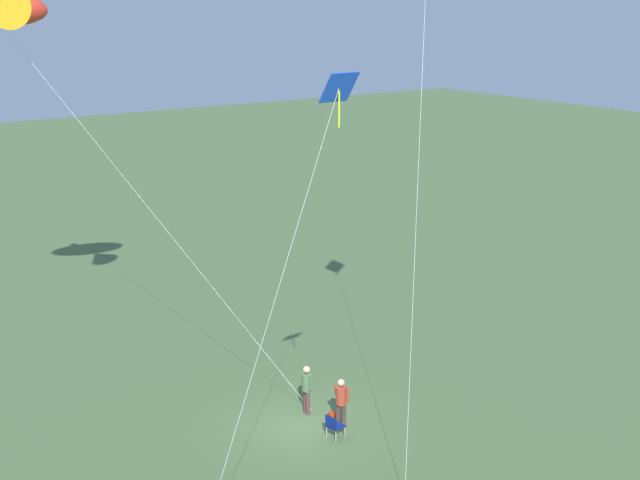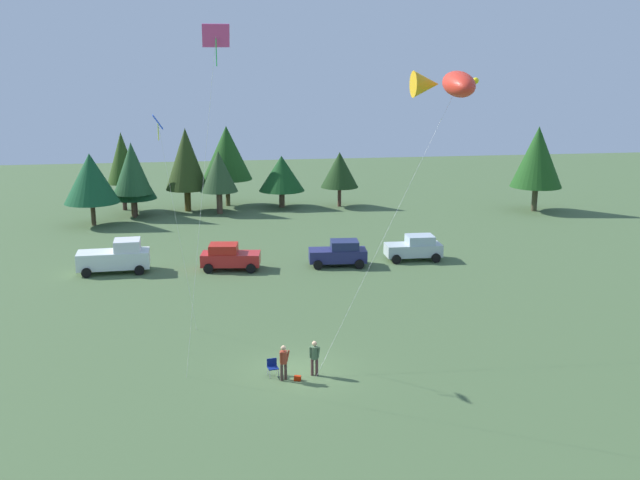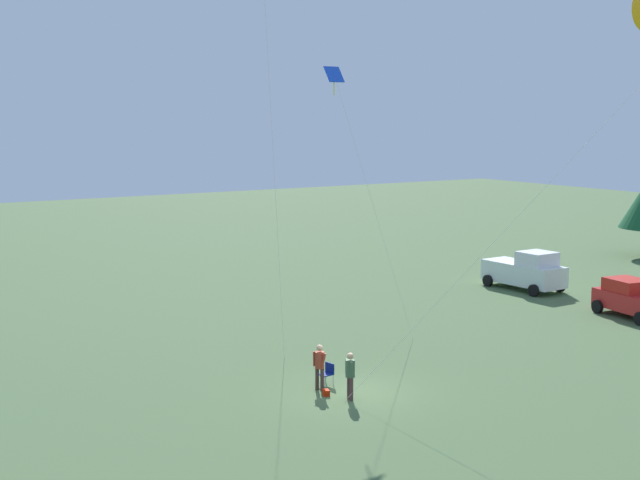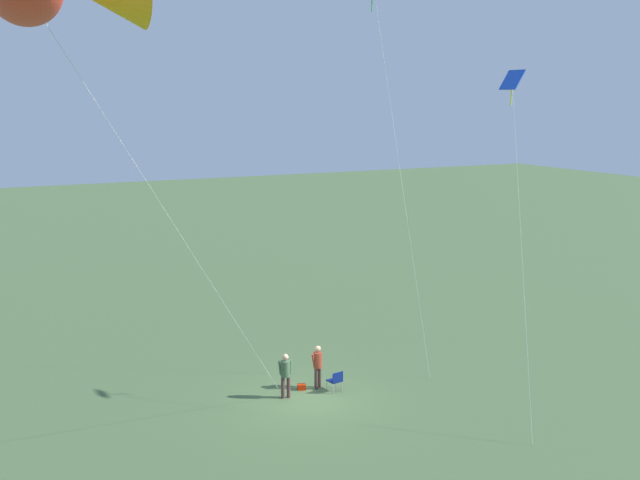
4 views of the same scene
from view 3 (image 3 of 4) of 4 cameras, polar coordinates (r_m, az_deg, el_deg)
ground_plane at (r=33.26m, az=1.97°, el=-9.73°), size 160.00×160.00×0.00m
person_kite_flyer at (r=32.15m, az=1.94°, el=-8.46°), size 0.54×0.40×1.74m
folding_chair at (r=34.06m, az=0.46°, el=-8.45°), size 0.55×0.55×0.82m
person_spectator at (r=33.20m, az=-0.03°, el=-7.92°), size 0.55×0.46×1.74m
backpack_on_grass at (r=32.88m, az=0.39°, el=-9.74°), size 0.37×0.31×0.22m
truck_white_pickup at (r=53.26m, az=13.04°, el=-1.95°), size 5.06×2.54×2.34m
car_red_sedan at (r=47.65m, az=19.36°, el=-3.55°), size 4.41×2.71×1.89m
kite_diamond_blue at (r=38.84m, az=1.12°, el=9.82°), size 1.65×3.87×12.20m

